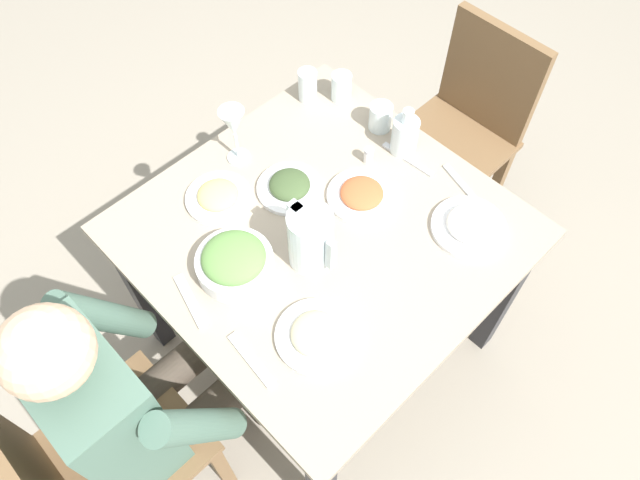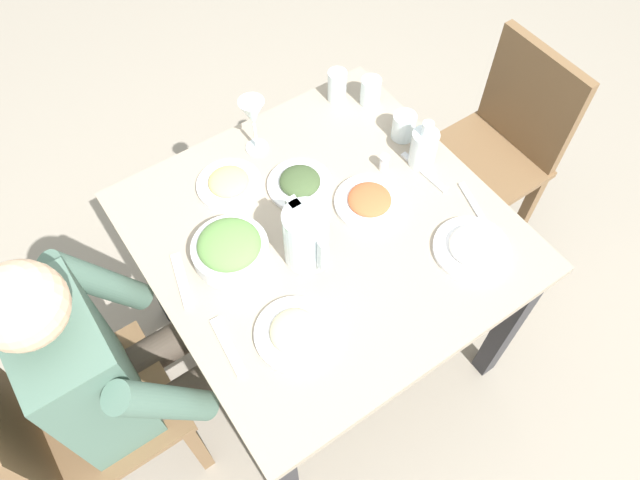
# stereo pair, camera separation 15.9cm
# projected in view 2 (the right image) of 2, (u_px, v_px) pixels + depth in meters

# --- Properties ---
(ground_plane) EXTENTS (8.00, 8.00, 0.00)m
(ground_plane) POSITION_uv_depth(u_px,v_px,m) (323.00, 338.00, 2.32)
(ground_plane) COLOR gray
(dining_table) EXTENTS (0.97, 0.97, 0.75)m
(dining_table) POSITION_uv_depth(u_px,v_px,m) (324.00, 251.00, 1.78)
(dining_table) COLOR gray
(dining_table) RESTS_ON ground_plane
(chair_near) EXTENTS (0.40, 0.40, 0.87)m
(chair_near) POSITION_uv_depth(u_px,v_px,m) (69.00, 421.00, 1.65)
(chair_near) COLOR brown
(chair_near) RESTS_ON ground_plane
(chair_far) EXTENTS (0.40, 0.40, 0.87)m
(chair_far) POSITION_uv_depth(u_px,v_px,m) (499.00, 145.00, 2.20)
(chair_far) COLOR brown
(chair_far) RESTS_ON ground_plane
(diner_near) EXTENTS (0.48, 0.53, 1.17)m
(diner_near) POSITION_uv_depth(u_px,v_px,m) (123.00, 362.00, 1.59)
(diner_near) COLOR #4C6B5B
(diner_near) RESTS_ON ground_plane
(water_pitcher) EXTENTS (0.16, 0.12, 0.19)m
(water_pitcher) POSITION_uv_depth(u_px,v_px,m) (306.00, 237.00, 1.55)
(water_pitcher) COLOR silver
(water_pitcher) RESTS_ON dining_table
(salad_bowl) EXTENTS (0.21, 0.21, 0.09)m
(salad_bowl) POSITION_uv_depth(u_px,v_px,m) (230.00, 249.00, 1.60)
(salad_bowl) COLOR white
(salad_bowl) RESTS_ON dining_table
(plate_rice_curry) EXTENTS (0.20, 0.20, 0.04)m
(plate_rice_curry) POSITION_uv_depth(u_px,v_px,m) (370.00, 202.00, 1.72)
(plate_rice_curry) COLOR white
(plate_rice_curry) RESTS_ON dining_table
(plate_dolmas) EXTENTS (0.19, 0.19, 0.05)m
(plate_dolmas) POSITION_uv_depth(u_px,v_px,m) (300.00, 183.00, 1.75)
(plate_dolmas) COLOR white
(plate_dolmas) RESTS_ON dining_table
(plate_beans) EXTENTS (0.21, 0.21, 0.04)m
(plate_beans) POSITION_uv_depth(u_px,v_px,m) (295.00, 333.00, 1.50)
(plate_beans) COLOR white
(plate_beans) RESTS_ON dining_table
(plate_fries) EXTENTS (0.19, 0.19, 0.04)m
(plate_fries) POSITION_uv_depth(u_px,v_px,m) (229.00, 183.00, 1.75)
(plate_fries) COLOR white
(plate_fries) RESTS_ON dining_table
(plate_yoghurt) EXTENTS (0.21, 0.21, 0.05)m
(plate_yoghurt) POSITION_uv_depth(u_px,v_px,m) (473.00, 247.00, 1.63)
(plate_yoghurt) COLOR white
(plate_yoghurt) RESTS_ON dining_table
(water_glass_far_right) EXTENTS (0.07, 0.07, 0.09)m
(water_glass_far_right) POSITION_uv_depth(u_px,v_px,m) (404.00, 126.00, 1.84)
(water_glass_far_right) COLOR silver
(water_glass_far_right) RESTS_ON dining_table
(water_glass_far_left) EXTENTS (0.07, 0.07, 0.10)m
(water_glass_far_left) POSITION_uv_depth(u_px,v_px,m) (371.00, 91.00, 1.92)
(water_glass_far_left) COLOR silver
(water_glass_far_left) RESTS_ON dining_table
(water_glass_near_right) EXTENTS (0.06, 0.06, 0.11)m
(water_glass_near_right) POSITION_uv_depth(u_px,v_px,m) (337.00, 86.00, 1.92)
(water_glass_near_right) COLOR silver
(water_glass_near_right) RESTS_ON dining_table
(wine_glass) EXTENTS (0.08, 0.08, 0.20)m
(wine_glass) POSITION_uv_depth(u_px,v_px,m) (253.00, 115.00, 1.73)
(wine_glass) COLOR silver
(wine_glass) RESTS_ON dining_table
(oil_carafe) EXTENTS (0.08, 0.08, 0.16)m
(oil_carafe) POSITION_uv_depth(u_px,v_px,m) (423.00, 149.00, 1.77)
(oil_carafe) COLOR silver
(oil_carafe) RESTS_ON dining_table
(salt_shaker) EXTENTS (0.03, 0.03, 0.05)m
(salt_shaker) POSITION_uv_depth(u_px,v_px,m) (384.00, 163.00, 1.78)
(salt_shaker) COLOR white
(salt_shaker) RESTS_ON dining_table
(fork_near) EXTENTS (0.17, 0.04, 0.01)m
(fork_near) POSITION_uv_depth(u_px,v_px,m) (228.00, 346.00, 1.49)
(fork_near) COLOR silver
(fork_near) RESTS_ON dining_table
(knife_near) EXTENTS (0.19, 0.03, 0.01)m
(knife_near) POSITION_uv_depth(u_px,v_px,m) (424.00, 173.00, 1.79)
(knife_near) COLOR silver
(knife_near) RESTS_ON dining_table
(fork_far) EXTENTS (0.17, 0.07, 0.01)m
(fork_far) POSITION_uv_depth(u_px,v_px,m) (182.00, 280.00, 1.59)
(fork_far) COLOR silver
(fork_far) RESTS_ON dining_table
(knife_far) EXTENTS (0.18, 0.07, 0.01)m
(knife_far) POSITION_uv_depth(u_px,v_px,m) (475.00, 207.00, 1.72)
(knife_far) COLOR silver
(knife_far) RESTS_ON dining_table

